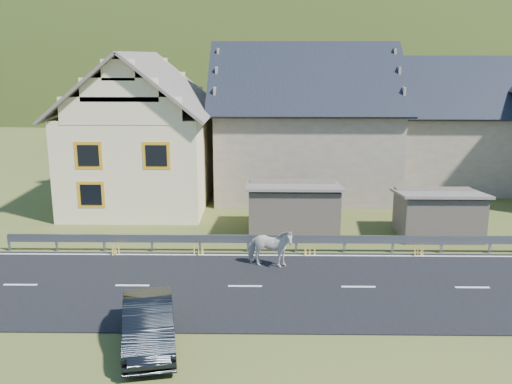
{
  "coord_description": "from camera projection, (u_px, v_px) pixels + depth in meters",
  "views": [
    {
      "loc": [
        -3.33,
        -18.78,
        8.01
      ],
      "look_at": [
        -3.66,
        3.47,
        2.63
      ],
      "focal_mm": 40.0,
      "sensor_mm": 36.0,
      "label": 1
    }
  ],
  "objects": [
    {
      "name": "guardrail",
      "position": [
        345.0,
        240.0,
        23.53
      ],
      "size": [
        28.1,
        0.09,
        0.75
      ],
      "color": "#93969B",
      "rests_on": "ground"
    },
    {
      "name": "house_stone_b",
      "position": [
        462.0,
        117.0,
        35.48
      ],
      "size": [
        9.8,
        8.8,
        8.1
      ],
      "color": "gray",
      "rests_on": "ground"
    },
    {
      "name": "shed_right",
      "position": [
        438.0,
        215.0,
        25.61
      ],
      "size": [
        3.8,
        2.9,
        2.2
      ],
      "primitive_type": "cube",
      "color": "brown",
      "rests_on": "ground"
    },
    {
      "name": "mountain",
      "position": [
        288.0,
        137.0,
        199.65
      ],
      "size": [
        440.0,
        280.0,
        260.0
      ],
      "primitive_type": "ellipsoid",
      "color": "#283813",
      "rests_on": "ground"
    },
    {
      "name": "lane_markings",
      "position": [
        358.0,
        287.0,
        20.07
      ],
      "size": [
        60.0,
        6.6,
        0.01
      ],
      "primitive_type": "cube",
      "color": "silver",
      "rests_on": "road"
    },
    {
      "name": "ground",
      "position": [
        358.0,
        288.0,
        20.08
      ],
      "size": [
        160.0,
        160.0,
        0.0
      ],
      "primitive_type": "plane",
      "color": "#2D3D15",
      "rests_on": "ground"
    },
    {
      "name": "shed_left",
      "position": [
        293.0,
        209.0,
        26.17
      ],
      "size": [
        4.3,
        3.3,
        2.4
      ],
      "primitive_type": "cube",
      "color": "brown",
      "rests_on": "ground"
    },
    {
      "name": "conifer_patch",
      "position": [
        32.0,
        64.0,
        126.39
      ],
      "size": [
        76.0,
        50.0,
        28.0
      ],
      "primitive_type": "ellipsoid",
      "color": "black",
      "rests_on": "ground"
    },
    {
      "name": "horse",
      "position": [
        270.0,
        248.0,
        21.82
      ],
      "size": [
        1.18,
        1.95,
        1.54
      ],
      "primitive_type": "imported",
      "rotation": [
        0.0,
        0.0,
        1.37
      ],
      "color": "beige",
      "rests_on": "road"
    },
    {
      "name": "house_stone_a",
      "position": [
        304.0,
        113.0,
        33.59
      ],
      "size": [
        10.8,
        9.8,
        8.9
      ],
      "color": "gray",
      "rests_on": "ground"
    },
    {
      "name": "car",
      "position": [
        148.0,
        324.0,
        15.98
      ],
      "size": [
        2.16,
        4.16,
        1.31
      ],
      "primitive_type": "imported",
      "rotation": [
        0.0,
        0.0,
        0.2
      ],
      "color": "black",
      "rests_on": "ground"
    },
    {
      "name": "house_cream",
      "position": [
        141.0,
        124.0,
        30.87
      ],
      "size": [
        7.8,
        9.8,
        8.3
      ],
      "color": "#FFE5B1",
      "rests_on": "ground"
    },
    {
      "name": "road",
      "position": [
        358.0,
        287.0,
        20.08
      ],
      "size": [
        60.0,
        7.0,
        0.04
      ],
      "primitive_type": "cube",
      "color": "black",
      "rests_on": "ground"
    }
  ]
}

